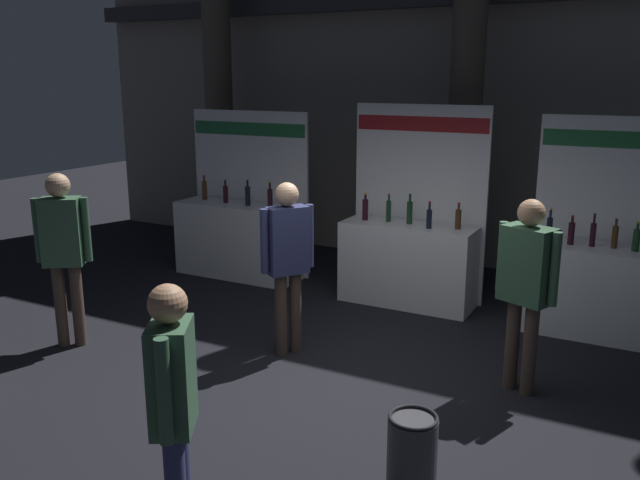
% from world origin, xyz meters
% --- Properties ---
extents(ground_plane, '(27.23, 27.23, 0.00)m').
position_xyz_m(ground_plane, '(0.00, 0.00, 0.00)').
color(ground_plane, black).
extents(hall_colonnade, '(13.62, 1.22, 6.95)m').
position_xyz_m(hall_colonnade, '(0.00, 4.38, 3.44)').
color(hall_colonnade, gray).
rests_on(hall_colonnade, ground_plane).
extents(exhibitor_booth_0, '(1.88, 0.66, 2.30)m').
position_xyz_m(exhibitor_booth_0, '(-2.79, 2.36, 0.61)').
color(exhibitor_booth_0, white).
rests_on(exhibitor_booth_0, ground_plane).
extents(exhibitor_booth_1, '(1.72, 0.66, 2.44)m').
position_xyz_m(exhibitor_booth_1, '(-0.26, 2.36, 0.61)').
color(exhibitor_booth_1, white).
rests_on(exhibitor_booth_1, ground_plane).
extents(exhibitor_booth_2, '(1.96, 0.66, 2.36)m').
position_xyz_m(exhibitor_booth_2, '(2.14, 2.35, 0.60)').
color(exhibitor_booth_2, white).
rests_on(exhibitor_booth_2, ground_plane).
extents(trash_bin, '(0.34, 0.34, 0.60)m').
position_xyz_m(trash_bin, '(1.17, -1.37, 0.30)').
color(trash_bin, '#38383D').
rests_on(trash_bin, ground_plane).
extents(visitor_2, '(0.56, 0.40, 1.76)m').
position_xyz_m(visitor_2, '(1.48, 0.55, 1.07)').
color(visitor_2, '#47382D').
rests_on(visitor_2, ground_plane).
extents(visitor_3, '(0.40, 0.49, 1.77)m').
position_xyz_m(visitor_3, '(-0.79, 0.32, 1.06)').
color(visitor_3, '#47382D').
rests_on(visitor_3, ground_plane).
extents(visitor_4, '(0.48, 0.43, 1.83)m').
position_xyz_m(visitor_4, '(-2.92, -0.58, 1.11)').
color(visitor_4, '#47382D').
rests_on(visitor_4, ground_plane).
extents(visitor_6, '(0.36, 0.45, 1.67)m').
position_xyz_m(visitor_6, '(0.13, -2.51, 0.98)').
color(visitor_6, navy).
rests_on(visitor_6, ground_plane).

